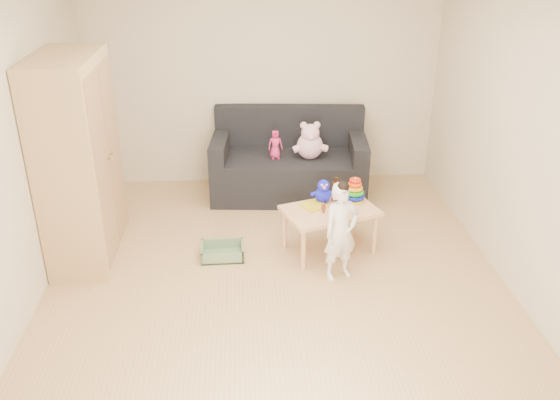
{
  "coord_description": "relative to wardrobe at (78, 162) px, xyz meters",
  "views": [
    {
      "loc": [
        -0.26,
        -4.45,
        2.89
      ],
      "look_at": [
        0.05,
        0.25,
        0.65
      ],
      "focal_mm": 38.0,
      "sensor_mm": 36.0,
      "label": 1
    }
  ],
  "objects": [
    {
      "name": "yellow_book",
      "position": [
        2.11,
        -0.04,
        -0.49
      ],
      "size": [
        0.29,
        0.29,
        0.02
      ],
      "primitive_type": "cube",
      "rotation": [
        0.0,
        0.0,
        0.59
      ],
      "color": "gold",
      "rests_on": "play_table"
    },
    {
      "name": "sofa",
      "position": [
        1.98,
        1.22,
        -0.7
      ],
      "size": [
        1.79,
        1.01,
        0.48
      ],
      "primitive_type": "cube",
      "rotation": [
        0.0,
        0.0,
        -0.09
      ],
      "color": "black",
      "rests_on": "ground"
    },
    {
      "name": "toddler",
      "position": [
        2.29,
        -0.55,
        -0.5
      ],
      "size": [
        0.38,
        0.32,
        0.87
      ],
      "primitive_type": "imported",
      "rotation": [
        0.0,
        0.0,
        0.4
      ],
      "color": "white",
      "rests_on": "ground"
    },
    {
      "name": "storage_bin",
      "position": [
        1.25,
        -0.15,
        -0.88
      ],
      "size": [
        0.4,
        0.31,
        0.12
      ],
      "primitive_type": null,
      "rotation": [
        0.0,
        0.0,
        0.02
      ],
      "color": "slate",
      "rests_on": "ground"
    },
    {
      "name": "doll",
      "position": [
        1.82,
        1.14,
        -0.3
      ],
      "size": [
        0.17,
        0.13,
        0.32
      ],
      "primitive_type": "imported",
      "rotation": [
        0.0,
        0.0,
        0.13
      ],
      "color": "#F02D77",
      "rests_on": "sofa"
    },
    {
      "name": "brown_bottle",
      "position": [
        2.34,
        0.1,
        -0.4
      ],
      "size": [
        0.08,
        0.08,
        0.23
      ],
      "color": "black",
      "rests_on": "play_table"
    },
    {
      "name": "blue_plush",
      "position": [
        2.21,
        0.06,
        -0.38
      ],
      "size": [
        0.22,
        0.19,
        0.24
      ],
      "primitive_type": null,
      "rotation": [
        0.0,
        0.0,
        0.2
      ],
      "color": "#1A1EF2",
      "rests_on": "play_table"
    },
    {
      "name": "pink_bear",
      "position": [
        2.2,
        1.12,
        -0.28
      ],
      "size": [
        0.35,
        0.32,
        0.35
      ],
      "primitive_type": null,
      "rotation": [
        0.0,
        0.0,
        0.18
      ],
      "color": "#FFBBDB",
      "rests_on": "sofa"
    },
    {
      "name": "wooden_figure",
      "position": [
        2.19,
        -0.17,
        -0.44
      ],
      "size": [
        0.05,
        0.05,
        0.11
      ],
      "primitive_type": null,
      "rotation": [
        0.0,
        0.0,
        0.63
      ],
      "color": "brown",
      "rests_on": "play_table"
    },
    {
      "name": "play_table",
      "position": [
        2.26,
        -0.1,
        -0.72
      ],
      "size": [
        0.98,
        0.78,
        0.45
      ],
      "primitive_type": "cube",
      "rotation": [
        0.0,
        0.0,
        0.33
      ],
      "color": "#EAB380",
      "rests_on": "ground"
    },
    {
      "name": "wardrobe",
      "position": [
        0.0,
        0.0,
        0.0
      ],
      "size": [
        0.52,
        1.05,
        1.88
      ],
      "primitive_type": "cube",
      "color": "tan",
      "rests_on": "ground"
    },
    {
      "name": "ring_stacker",
      "position": [
        2.52,
        0.07,
        -0.4
      ],
      "size": [
        0.2,
        0.2,
        0.23
      ],
      "color": "yellow",
      "rests_on": "play_table"
    },
    {
      "name": "room",
      "position": [
        1.73,
        -0.55,
        0.36
      ],
      "size": [
        4.5,
        4.5,
        4.5
      ],
      "color": "tan",
      "rests_on": "ground"
    }
  ]
}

